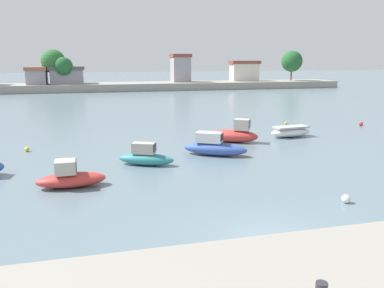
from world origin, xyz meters
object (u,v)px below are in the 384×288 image
at_px(mooring_buoy_4, 27,149).
at_px(mooring_buoy_3, 286,123).
at_px(mooring_buoy_1, 346,199).
at_px(moored_boat_1, 70,178).
at_px(moored_boat_3, 214,147).
at_px(moored_boat_4, 234,134).
at_px(mooring_buoy_0, 361,124).
at_px(moored_boat_5, 291,132).
at_px(moored_boat_2, 146,157).

bearing_deg(mooring_buoy_4, mooring_buoy_3, 14.94).
bearing_deg(mooring_buoy_1, moored_boat_1, 155.82).
bearing_deg(mooring_buoy_3, moored_boat_1, -142.82).
bearing_deg(moored_boat_3, moored_boat_4, 82.89).
relative_size(moored_boat_3, mooring_buoy_1, 11.38).
distance_m(moored_boat_1, mooring_buoy_3, 25.80).
distance_m(mooring_buoy_0, mooring_buoy_3, 7.39).
bearing_deg(mooring_buoy_3, moored_boat_3, -135.95).
distance_m(mooring_buoy_1, mooring_buoy_4, 21.79).
relative_size(moored_boat_4, moored_boat_5, 1.08).
relative_size(moored_boat_4, mooring_buoy_1, 10.64).
height_order(moored_boat_2, mooring_buoy_4, moored_boat_2).
height_order(mooring_buoy_0, mooring_buoy_4, mooring_buoy_0).
distance_m(moored_boat_2, mooring_buoy_4, 9.78).
bearing_deg(mooring_buoy_1, mooring_buoy_3, 69.30).
bearing_deg(mooring_buoy_4, moored_boat_3, -18.93).
xyz_separation_m(moored_boat_1, moored_boat_2, (4.42, 3.37, 0.01)).
distance_m(moored_boat_2, moored_boat_4, 9.51).
bearing_deg(moored_boat_3, mooring_buoy_0, 54.23).
distance_m(moored_boat_1, mooring_buoy_1, 13.75).
relative_size(moored_boat_2, moored_boat_3, 0.81).
bearing_deg(moored_boat_3, moored_boat_2, -134.17).
xyz_separation_m(moored_boat_4, mooring_buoy_0, (15.15, 4.29, -0.43)).
bearing_deg(mooring_buoy_0, moored_boat_1, -154.74).
relative_size(moored_boat_2, mooring_buoy_0, 8.91).
bearing_deg(moored_boat_4, moored_boat_3, -95.94).
xyz_separation_m(mooring_buoy_3, mooring_buoy_4, (-23.99, -6.40, 0.02)).
bearing_deg(moored_boat_1, moored_boat_4, 33.34).
bearing_deg(moored_boat_5, moored_boat_2, -162.28).
bearing_deg(moored_boat_1, moored_boat_3, 25.24).
bearing_deg(moored_boat_1, moored_boat_2, 35.57).
xyz_separation_m(moored_boat_3, moored_boat_4, (2.92, 3.88, 0.03)).
xyz_separation_m(moored_boat_4, mooring_buoy_1, (0.22, -14.30, -0.43)).
distance_m(moored_boat_3, mooring_buoy_0, 19.83).
distance_m(moored_boat_5, mooring_buoy_4, 21.23).
height_order(moored_boat_3, mooring_buoy_0, moored_boat_3).
xyz_separation_m(moored_boat_1, moored_boat_5, (17.79, 9.50, -0.06)).
xyz_separation_m(moored_boat_3, mooring_buoy_4, (-12.83, 4.40, -0.43)).
relative_size(moored_boat_1, moored_boat_4, 0.84).
bearing_deg(moored_boat_2, mooring_buoy_0, 47.92).
distance_m(moored_boat_3, moored_boat_5, 9.63).
xyz_separation_m(moored_boat_3, mooring_buoy_1, (3.15, -10.42, -0.40)).
bearing_deg(mooring_buoy_4, moored_boat_4, -1.91).
height_order(moored_boat_1, moored_boat_5, moored_boat_1).
bearing_deg(mooring_buoy_1, moored_boat_3, 106.80).
bearing_deg(moored_boat_4, mooring_buoy_4, -150.82).
distance_m(moored_boat_3, mooring_buoy_4, 13.57).
xyz_separation_m(moored_boat_1, mooring_buoy_0, (27.46, 12.96, -0.30)).
height_order(moored_boat_5, mooring_buoy_4, moored_boat_5).
xyz_separation_m(mooring_buoy_1, mooring_buoy_3, (8.02, 21.22, -0.05)).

